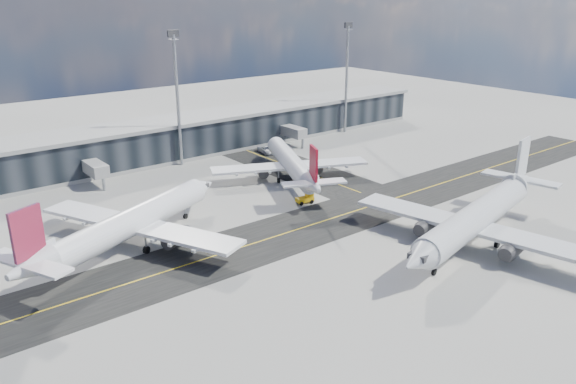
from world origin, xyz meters
The scene contains 9 objects.
ground centered at (0.00, 0.00, 0.00)m, with size 300.00×300.00×0.00m, color gray.
taxiway_lanes centered at (3.91, 10.74, 0.01)m, with size 180.00×63.00×0.03m.
terminal_concourse centered at (0.04, 54.93, 4.09)m, with size 152.00×19.80×8.80m.
floodlight_masts centered at (0.00, 48.00, 15.61)m, with size 102.50×0.70×28.90m.
airliner_af centered at (-26.53, 13.93, 4.06)m, with size 39.58×34.16×12.30m.
airliner_redtail centered at (11.99, 23.78, 3.72)m, with size 31.19×36.16×11.25m.
airliner_near centered at (15.52, -16.75, 4.28)m, with size 43.53×37.35×12.96m.
baggage_tug centered at (6.19, 12.33, 1.00)m, with size 3.41×2.13×2.00m.
service_van centered at (20.50, 44.00, 0.80)m, with size 2.65×5.75×1.60m, color white.
Camera 1 is at (-55.55, -60.54, 36.28)m, focal length 35.00 mm.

